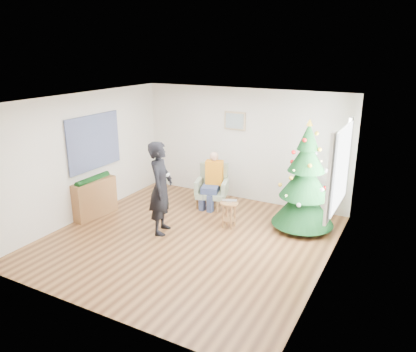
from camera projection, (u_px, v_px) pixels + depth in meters
The scene contains 19 objects.
floor at pixel (188, 239), 7.64m from camera, with size 5.00×5.00×0.00m, color brown.
ceiling at pixel (186, 100), 6.85m from camera, with size 5.00×5.00×0.00m, color white.
wall_back at pixel (243, 145), 9.35m from camera, with size 5.00×5.00×0.00m, color silver.
wall_front at pixel (86, 225), 5.14m from camera, with size 5.00×5.00×0.00m, color silver.
wall_left at pixel (83, 157), 8.37m from camera, with size 5.00×5.00×0.00m, color silver.
wall_right at pixel (329, 197), 6.12m from camera, with size 5.00×5.00×0.00m, color silver.
window_panel at pixel (341, 167), 6.92m from camera, with size 0.04×1.30×1.40m, color white.
curtains at pixel (339, 167), 6.93m from camera, with size 0.05×1.75×1.50m.
christmas_tree at pixel (305, 181), 7.81m from camera, with size 1.22×1.22×2.20m.
stool at pixel (229, 214), 8.08m from camera, with size 0.36×0.36×0.54m.
laptop at pixel (229, 201), 8.00m from camera, with size 0.30×0.19×0.02m, color silver.
armchair at pixel (212, 192), 9.13m from camera, with size 0.80×0.78×0.96m.
seated_person at pixel (212, 180), 8.99m from camera, with size 0.46×0.60×1.26m.
standing_man at pixel (161, 188), 7.69m from camera, with size 0.66×0.43×1.81m, color black.
game_controller at pixel (168, 175), 7.49m from camera, with size 0.04×0.13×0.04m, color white.
console at pixel (94, 198), 8.59m from camera, with size 0.30×1.00×0.80m, color brown.
garland at pixel (93, 179), 8.46m from camera, with size 0.14×0.14×0.90m, color black.
tapestry at pixel (94, 142), 8.53m from camera, with size 0.03×1.50×1.15m, color black.
framed_picture at pixel (235, 121), 9.24m from camera, with size 0.52×0.05×0.42m.
Camera 1 is at (3.58, -5.92, 3.46)m, focal length 35.00 mm.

